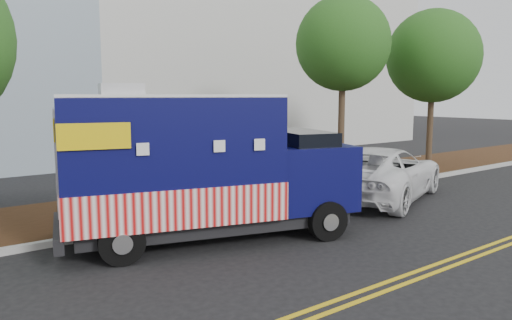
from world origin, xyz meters
TOP-DOWN VIEW (x-y plane):
  - ground at (0.00, 0.00)m, footprint 120.00×120.00m
  - curb at (0.00, 1.40)m, footprint 120.00×0.18m
  - mulch_strip at (0.00, 3.50)m, footprint 120.00×4.00m
  - centerline_near at (0.00, -4.45)m, footprint 120.00×0.10m
  - centerline_far at (0.00, -4.70)m, footprint 120.00×0.10m
  - tree_c at (8.56, 3.82)m, footprint 3.69×3.69m
  - tree_d at (13.38, 3.01)m, footprint 4.03×4.03m
  - sign_post at (-0.94, 1.93)m, footprint 0.06×0.06m
  - food_truck at (-0.46, -0.11)m, footprint 7.15×4.20m
  - white_car at (6.59, 0.27)m, footprint 6.60×4.76m

SIDE VIEW (x-z plane):
  - ground at x=0.00m, z-range 0.00..0.00m
  - centerline_near at x=0.00m, z-range 0.00..0.01m
  - centerline_far at x=0.00m, z-range 0.00..0.01m
  - curb at x=0.00m, z-range 0.00..0.15m
  - mulch_strip at x=0.00m, z-range 0.00..0.15m
  - white_car at x=6.59m, z-range 0.00..1.67m
  - sign_post at x=-0.94m, z-range 0.00..2.40m
  - food_truck at x=-0.46m, z-range -0.17..3.39m
  - tree_d at x=13.38m, z-range 1.47..8.45m
  - tree_c at x=8.56m, z-range 1.70..8.83m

